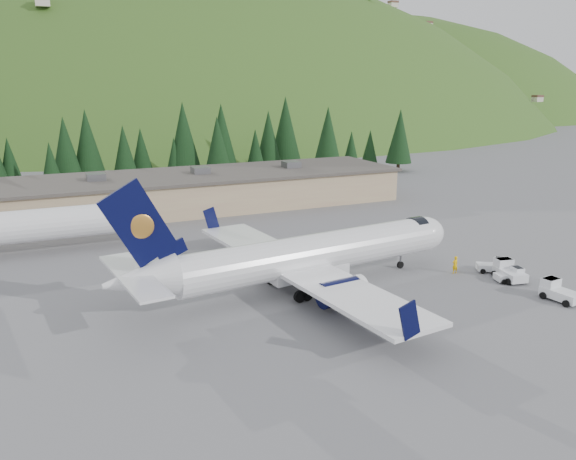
# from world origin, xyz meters

# --- Properties ---
(ground) EXTENTS (600.00, 600.00, 0.00)m
(ground) POSITION_xyz_m (0.00, 0.00, 0.00)
(ground) COLOR slate
(airliner) EXTENTS (34.85, 32.77, 11.56)m
(airliner) POSITION_xyz_m (-1.01, -0.11, 3.08)
(airliner) COLOR white
(airliner) RESTS_ON ground
(second_airliner) EXTENTS (27.50, 11.00, 10.05)m
(second_airliner) POSITION_xyz_m (-24.92, 22.00, 3.32)
(second_airliner) COLOR white
(second_airliner) RESTS_ON ground
(baggage_tug_a) EXTENTS (2.80, 2.04, 1.37)m
(baggage_tug_a) POSITION_xyz_m (17.74, -6.39, 0.61)
(baggage_tug_a) COLOR silver
(baggage_tug_a) RESTS_ON ground
(baggage_tug_b) EXTENTS (3.03, 2.61, 1.45)m
(baggage_tug_b) POSITION_xyz_m (18.24, -3.63, 0.65)
(baggage_tug_b) COLOR silver
(baggage_tug_b) RESTS_ON ground
(baggage_tug_c) EXTENTS (2.29, 3.44, 1.75)m
(baggage_tug_c) POSITION_xyz_m (17.84, -11.64, 0.78)
(baggage_tug_c) COLOR silver
(baggage_tug_c) RESTS_ON ground
(terminal_building) EXTENTS (71.00, 17.00, 6.10)m
(terminal_building) POSITION_xyz_m (-5.01, 38.00, 2.62)
(terminal_building) COLOR tan
(terminal_building) RESTS_ON ground
(baggage_tug_d) EXTENTS (2.58, 3.66, 1.82)m
(baggage_tug_d) POSITION_xyz_m (17.91, -5.82, 0.81)
(baggage_tug_d) COLOR silver
(baggage_tug_d) RESTS_ON ground
(ramp_worker) EXTENTS (0.66, 0.45, 1.78)m
(ramp_worker) POSITION_xyz_m (14.39, -2.37, 0.89)
(ramp_worker) COLOR #FFBD03
(ramp_worker) RESTS_ON ground
(tree_line) EXTENTS (113.00, 19.44, 14.51)m
(tree_line) POSITION_xyz_m (-9.96, 61.72, 7.67)
(tree_line) COLOR black
(tree_line) RESTS_ON ground
(hills) EXTENTS (614.00, 330.00, 300.00)m
(hills) POSITION_xyz_m (53.34, 207.38, -82.80)
(hills) COLOR #2E4C16
(hills) RESTS_ON ground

